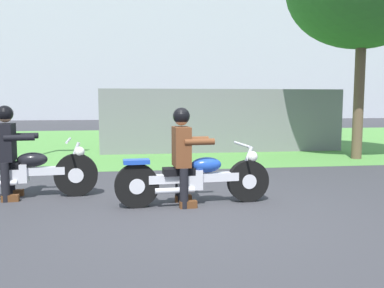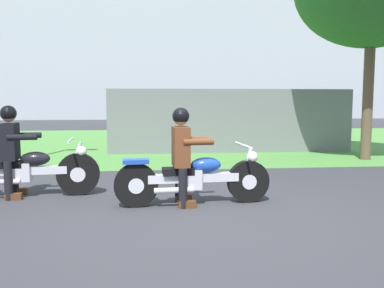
{
  "view_description": "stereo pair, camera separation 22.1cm",
  "coord_description": "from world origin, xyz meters",
  "views": [
    {
      "loc": [
        -0.77,
        -4.99,
        1.49
      ],
      "look_at": [
        0.05,
        0.93,
        0.85
      ],
      "focal_mm": 38.5,
      "sensor_mm": 36.0,
      "label": 1
    },
    {
      "loc": [
        -0.55,
        -5.01,
        1.49
      ],
      "look_at": [
        0.05,
        0.93,
        0.85
      ],
      "focal_mm": 38.5,
      "sensor_mm": 36.0,
      "label": 2
    }
  ],
  "objects": [
    {
      "name": "rider_lead",
      "position": [
        -0.11,
        0.72,
        0.81
      ],
      "size": [
        0.57,
        0.48,
        1.39
      ],
      "rotation": [
        0.0,
        0.0,
        0.07
      ],
      "color": "black",
      "rests_on": "ground"
    },
    {
      "name": "motorcycle_lead",
      "position": [
        0.06,
        0.73,
        0.38
      ],
      "size": [
        2.24,
        0.66,
        0.87
      ],
      "rotation": [
        0.0,
        0.0,
        0.07
      ],
      "color": "black",
      "rests_on": "ground"
    },
    {
      "name": "stadium_facade",
      "position": [
        -4.61,
        30.78,
        8.05
      ],
      "size": [
        56.31,
        8.0,
        16.1
      ],
      "primitive_type": "cube",
      "color": "#B2B7C1",
      "rests_on": "ground"
    },
    {
      "name": "fence_segment",
      "position": [
        1.77,
        6.39,
        0.9
      ],
      "size": [
        7.0,
        0.06,
        1.8
      ],
      "primitive_type": "cube",
      "color": "slate",
      "rests_on": "ground"
    },
    {
      "name": "motorcycle_follow",
      "position": [
        -2.49,
        1.45,
        0.4
      ],
      "size": [
        2.29,
        0.66,
        0.89
      ],
      "rotation": [
        0.0,
        0.0,
        0.07
      ],
      "color": "black",
      "rests_on": "ground"
    },
    {
      "name": "grass_verge",
      "position": [
        0.0,
        9.66,
        0.0
      ],
      "size": [
        60.0,
        12.0,
        0.01
      ],
      "primitive_type": "cube",
      "color": "#549342",
      "rests_on": "ground"
    },
    {
      "name": "ground",
      "position": [
        0.0,
        0.0,
        0.0
      ],
      "size": [
        120.0,
        120.0,
        0.0
      ],
      "primitive_type": "plane",
      "color": "#38383D"
    },
    {
      "name": "rider_follow",
      "position": [
        -2.66,
        1.44,
        0.82
      ],
      "size": [
        0.57,
        0.48,
        1.41
      ],
      "rotation": [
        0.0,
        0.0,
        0.07
      ],
      "color": "black",
      "rests_on": "ground"
    }
  ]
}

